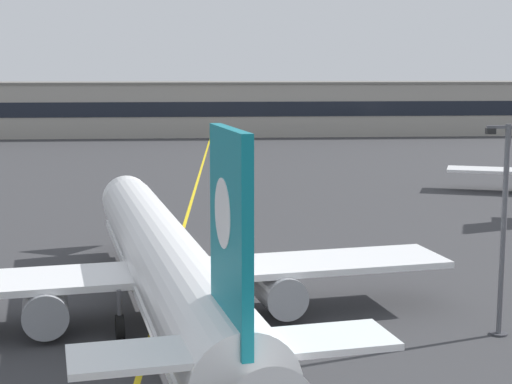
% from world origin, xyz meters
% --- Properties ---
extents(ground_plane, '(400.00, 400.00, 0.00)m').
position_xyz_m(ground_plane, '(0.00, 0.00, 0.00)').
color(ground_plane, '#353538').
extents(taxiway_centreline, '(9.04, 179.80, 0.01)m').
position_xyz_m(taxiway_centreline, '(0.00, 30.00, 0.00)').
color(taxiway_centreline, yellow).
rests_on(taxiway_centreline, ground).
extents(airliner_foreground, '(32.34, 41.32, 11.65)m').
position_xyz_m(airliner_foreground, '(-0.45, 7.93, 3.37)').
color(airliner_foreground, white).
rests_on(airliner_foreground, ground).
extents(apron_lamp_post, '(2.24, 0.90, 10.82)m').
position_xyz_m(apron_lamp_post, '(16.64, 4.93, 5.70)').
color(apron_lamp_post, '#515156').
rests_on(apron_lamp_post, ground).
extents(safety_cone_by_nose_gear, '(0.44, 0.44, 0.55)m').
position_xyz_m(safety_cone_by_nose_gear, '(1.39, 24.28, 0.26)').
color(safety_cone_by_nose_gear, orange).
rests_on(safety_cone_by_nose_gear, ground).
extents(terminal_building, '(164.75, 12.40, 10.49)m').
position_xyz_m(terminal_building, '(-3.77, 125.88, 5.25)').
color(terminal_building, '#9E998E').
rests_on(terminal_building, ground).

